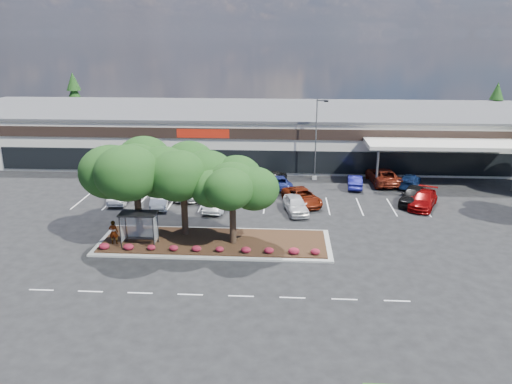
{
  "coord_description": "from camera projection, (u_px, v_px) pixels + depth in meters",
  "views": [
    {
      "loc": [
        3.42,
        -31.51,
        15.61
      ],
      "look_at": [
        0.92,
        9.27,
        2.6
      ],
      "focal_mm": 35.0,
      "sensor_mm": 36.0,
      "label": 1
    }
  ],
  "objects": [
    {
      "name": "car_10",
      "position": [
        213.0,
        172.0,
        56.0
      ],
      "size": [
        2.06,
        4.51,
        1.44
      ],
      "primitive_type": "imported",
      "rotation": [
        0.0,
        0.0,
        3.01
      ],
      "color": "black",
      "rests_on": "ground"
    },
    {
      "name": "car_13",
      "position": [
        278.0,
        182.0,
        52.66
      ],
      "size": [
        3.4,
        5.2,
        1.33
      ],
      "primitive_type": "imported",
      "rotation": [
        0.0,
        0.0,
        3.41
      ],
      "color": "navy",
      "rests_on": "ground"
    },
    {
      "name": "conifer_north_east",
      "position": [
        494.0,
        113.0,
        73.4
      ],
      "size": [
        3.96,
        3.96,
        9.0
      ],
      "primitive_type": "cone",
      "color": "#103610",
      "rests_on": "ground"
    },
    {
      "name": "car_12",
      "position": [
        276.0,
        177.0,
        53.96
      ],
      "size": [
        2.74,
        4.76,
        1.53
      ],
      "primitive_type": "imported",
      "rotation": [
        0.0,
        0.0,
        2.92
      ],
      "color": "black",
      "rests_on": "ground"
    },
    {
      "name": "car_2",
      "position": [
        192.0,
        188.0,
        49.88
      ],
      "size": [
        3.49,
        6.38,
        1.7
      ],
      "primitive_type": "imported",
      "rotation": [
        0.0,
        0.0,
        -0.11
      ],
      "color": "silver",
      "rests_on": "ground"
    },
    {
      "name": "car_8",
      "position": [
        413.0,
        196.0,
        47.62
      ],
      "size": [
        3.88,
        5.31,
        1.68
      ],
      "primitive_type": "imported",
      "rotation": [
        0.0,
        0.0,
        -0.44
      ],
      "color": "black",
      "rests_on": "ground"
    },
    {
      "name": "shrub_row",
      "position": [
        210.0,
        249.0,
        36.67
      ],
      "size": [
        17.0,
        0.8,
        0.5
      ],
      "primitive_type": null,
      "color": "maroon",
      "rests_on": "landscape_island"
    },
    {
      "name": "car_7",
      "position": [
        423.0,
        200.0,
        46.75
      ],
      "size": [
        4.01,
        5.54,
        1.49
      ],
      "primitive_type": "imported",
      "rotation": [
        0.0,
        0.0,
        -0.42
      ],
      "color": "#7E0606",
      "rests_on": "ground"
    },
    {
      "name": "car_15",
      "position": [
        383.0,
        176.0,
        54.14
      ],
      "size": [
        3.35,
        6.34,
        1.7
      ],
      "primitive_type": "imported",
      "rotation": [
        0.0,
        0.0,
        3.23
      ],
      "color": "maroon",
      "rests_on": "ground"
    },
    {
      "name": "car_14",
      "position": [
        355.0,
        181.0,
        52.7
      ],
      "size": [
        1.81,
        4.28,
        1.37
      ],
      "primitive_type": "imported",
      "rotation": [
        0.0,
        0.0,
        3.06
      ],
      "color": "navy",
      "rests_on": "ground"
    },
    {
      "name": "retail_store",
      "position": [
        261.0,
        132.0,
        66.19
      ],
      "size": [
        80.4,
        25.2,
        6.25
      ],
      "color": "beige",
      "rests_on": "ground"
    },
    {
      "name": "bus_shelter",
      "position": [
        139.0,
        219.0,
        37.45
      ],
      "size": [
        2.75,
        1.55,
        2.59
      ],
      "color": "black",
      "rests_on": "landscape_island"
    },
    {
      "name": "car_0",
      "position": [
        121.0,
        194.0,
        48.28
      ],
      "size": [
        1.87,
        4.66,
        1.51
      ],
      "primitive_type": "imported",
      "rotation": [
        0.0,
        0.0,
        0.06
      ],
      "color": "silver",
      "rests_on": "ground"
    },
    {
      "name": "light_pole",
      "position": [
        317.0,
        145.0,
        54.73
      ],
      "size": [
        1.4,
        0.8,
        8.95
      ],
      "rotation": [
        0.0,
        0.0,
        0.36
      ],
      "color": "#A1A19C",
      "rests_on": "ground"
    },
    {
      "name": "car_9",
      "position": [
        144.0,
        178.0,
        53.53
      ],
      "size": [
        4.16,
        5.96,
        1.51
      ],
      "primitive_type": "imported",
      "rotation": [
        0.0,
        0.0,
        3.48
      ],
      "color": "black",
      "rests_on": "ground"
    },
    {
      "name": "car_1",
      "position": [
        159.0,
        199.0,
        46.96
      ],
      "size": [
        2.16,
        4.5,
        1.42
      ],
      "primitive_type": "imported",
      "rotation": [
        0.0,
        0.0,
        0.16
      ],
      "color": "silver",
      "rests_on": "ground"
    },
    {
      "name": "car_4",
      "position": [
        296.0,
        205.0,
        45.31
      ],
      "size": [
        2.66,
        4.78,
        1.54
      ],
      "primitive_type": "imported",
      "rotation": [
        0.0,
        0.0,
        0.2
      ],
      "color": "silver",
      "rests_on": "ground"
    },
    {
      "name": "car_11",
      "position": [
        231.0,
        173.0,
        55.47
      ],
      "size": [
        3.78,
        6.4,
        1.67
      ],
      "primitive_type": "imported",
      "rotation": [
        0.0,
        0.0,
        2.97
      ],
      "color": "slate",
      "rests_on": "ground"
    },
    {
      "name": "car_3",
      "position": [
        218.0,
        200.0,
        46.34
      ],
      "size": [
        2.5,
        5.32,
        1.69
      ],
      "primitive_type": "imported",
      "rotation": [
        0.0,
        0.0,
        -0.14
      ],
      "color": "silver",
      "rests_on": "ground"
    },
    {
      "name": "car_5",
      "position": [
        302.0,
        197.0,
        47.57
      ],
      "size": [
        4.31,
        5.86,
        1.48
      ],
      "primitive_type": "imported",
      "rotation": [
        0.0,
        0.0,
        0.39
      ],
      "color": "#671C0A",
      "rests_on": "ground"
    },
    {
      "name": "island_tree_east",
      "position": [
        233.0,
        203.0,
        37.39
      ],
      "size": [
        5.8,
        5.8,
        6.5
      ],
      "primitive_type": null,
      "color": "#103610",
      "rests_on": "landscape_island"
    },
    {
      "name": "island_tree_west",
      "position": [
        137.0,
        189.0,
        38.37
      ],
      "size": [
        7.2,
        7.2,
        7.89
      ],
      "primitive_type": null,
      "color": "#103610",
      "rests_on": "landscape_island"
    },
    {
      "name": "island_tree_mid",
      "position": [
        184.0,
        190.0,
        38.92
      ],
      "size": [
        6.6,
        6.6,
        7.32
      ],
      "primitive_type": null,
      "color": "#103610",
      "rests_on": "landscape_island"
    },
    {
      "name": "car_17",
      "position": [
        410.0,
        181.0,
        53.04
      ],
      "size": [
        3.48,
        5.0,
        1.34
      ],
      "primitive_type": "imported",
      "rotation": [
        0.0,
        0.0,
        2.76
      ],
      "color": "navy",
      "rests_on": "ground"
    },
    {
      "name": "ground",
      "position": [
        235.0,
        267.0,
        34.9
      ],
      "size": [
        160.0,
        160.0,
        0.0
      ],
      "primitive_type": "plane",
      "color": "black",
      "rests_on": "ground"
    },
    {
      "name": "landscape_island",
      "position": [
        214.0,
        242.0,
        38.79
      ],
      "size": [
        18.0,
        6.0,
        0.26
      ],
      "color": "#A1A19C",
      "rests_on": "ground"
    },
    {
      "name": "conifer_north_west",
      "position": [
        75.0,
        104.0,
        78.88
      ],
      "size": [
        4.4,
        4.4,
        10.0
      ],
      "primitive_type": "cone",
      "color": "#103610",
      "rests_on": "ground"
    },
    {
      "name": "person_waiting",
      "position": [
        114.0,
        232.0,
        37.88
      ],
      "size": [
        0.75,
        0.55,
        1.89
      ],
      "primitive_type": "imported",
      "rotation": [
        0.0,
        0.0,
        3.29
      ],
      "color": "#594C47",
      "rests_on": "landscape_island"
    },
    {
      "name": "lane_markings",
      "position": [
        245.0,
        215.0,
        44.82
      ],
      "size": [
        33.12,
        20.06,
        0.01
      ],
      "color": "silver",
      "rests_on": "ground"
    }
  ]
}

